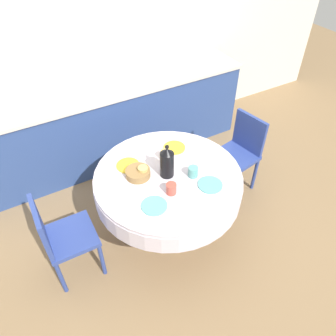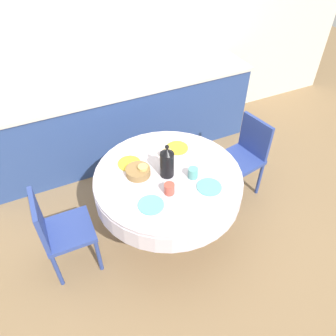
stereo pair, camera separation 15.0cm
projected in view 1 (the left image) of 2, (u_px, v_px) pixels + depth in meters
ground_plane at (168, 227)px, 3.32m from camera, size 12.00×12.00×0.00m
wall_back at (91, 44)px, 3.54m from camera, size 7.00×0.05×2.60m
kitchen_counter at (112, 122)px, 3.87m from camera, size 3.24×0.64×0.95m
dining_table at (168, 185)px, 2.91m from camera, size 1.30×1.30×0.73m
chair_left at (240, 150)px, 3.45m from camera, size 0.46×0.46×0.87m
chair_right at (61, 236)px, 2.64m from camera, size 0.41×0.41×0.87m
plate_near_left at (154, 206)px, 2.56m from camera, size 0.21×0.21×0.01m
cup_near_left at (171, 189)px, 2.64m from camera, size 0.09×0.09×0.09m
plate_near_right at (210, 185)px, 2.73m from camera, size 0.21×0.21×0.01m
cup_near_right at (193, 172)px, 2.79m from camera, size 0.09×0.09×0.09m
plate_far_left at (128, 165)px, 2.91m from camera, size 0.21×0.21×0.01m
cup_far_left at (143, 172)px, 2.79m from camera, size 0.09×0.09×0.09m
plate_far_right at (174, 148)px, 3.10m from camera, size 0.21×0.21×0.01m
cup_far_right at (165, 155)px, 2.96m from camera, size 0.09×0.09×0.09m
coffee_carafe at (167, 162)px, 2.74m from camera, size 0.12×0.12×0.32m
bread_basket at (138, 173)px, 2.80m from camera, size 0.21×0.21×0.07m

